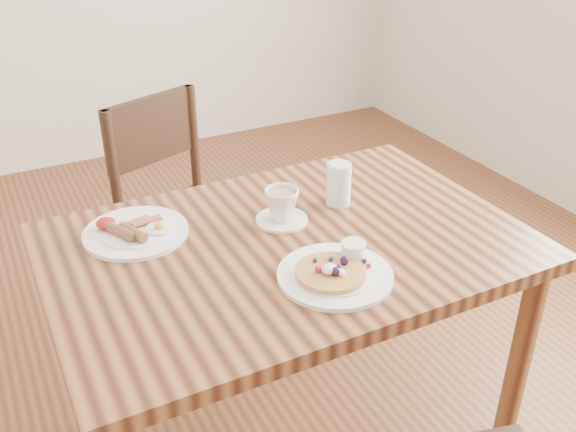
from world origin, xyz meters
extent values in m
cube|color=brown|center=(0.00, 0.00, 0.73)|extent=(1.20, 0.80, 0.04)
cylinder|color=brown|center=(0.54, -0.34, 0.35)|extent=(0.06, 0.06, 0.71)
cylinder|color=brown|center=(0.54, 0.34, 0.35)|extent=(0.06, 0.06, 0.71)
cylinder|color=brown|center=(-0.54, 0.34, 0.35)|extent=(0.06, 0.06, 0.71)
cube|color=black|center=(-0.03, 0.70, 0.45)|extent=(0.54, 0.54, 0.04)
cylinder|color=black|center=(-0.13, 0.47, 0.21)|extent=(0.04, 0.04, 0.43)
cylinder|color=black|center=(0.21, 0.59, 0.21)|extent=(0.04, 0.04, 0.43)
cylinder|color=black|center=(-0.26, 0.81, 0.21)|extent=(0.04, 0.04, 0.43)
cylinder|color=black|center=(0.08, 0.93, 0.21)|extent=(0.04, 0.04, 0.43)
cylinder|color=black|center=(0.08, 0.93, 0.67)|extent=(0.04, 0.04, 0.43)
cylinder|color=black|center=(-0.26, 0.81, 0.67)|extent=(0.04, 0.04, 0.43)
cube|color=black|center=(-0.09, 0.88, 0.76)|extent=(0.37, 0.16, 0.24)
cylinder|color=white|center=(0.02, -0.20, 0.76)|extent=(0.27, 0.27, 0.01)
cylinder|color=white|center=(0.02, -0.20, 0.76)|extent=(0.19, 0.19, 0.01)
cylinder|color=#B22D59|center=(0.07, -0.19, 0.77)|extent=(0.07, 0.07, 0.00)
cylinder|color=#C68C47|center=(0.00, -0.20, 0.77)|extent=(0.16, 0.16, 0.01)
ellipsoid|color=white|center=(0.00, -0.21, 0.79)|extent=(0.03, 0.03, 0.02)
ellipsoid|color=white|center=(0.01, -0.23, 0.79)|extent=(0.02, 0.02, 0.01)
cylinder|color=white|center=(0.09, -0.16, 0.79)|extent=(0.06, 0.06, 0.04)
cylinder|color=#591E07|center=(0.09, -0.16, 0.80)|extent=(0.05, 0.05, 0.00)
sphere|color=black|center=(0.03, -0.19, 0.79)|extent=(0.02, 0.02, 0.02)
sphere|color=#1E234C|center=(0.03, -0.16, 0.78)|extent=(0.01, 0.01, 0.01)
sphere|color=#1E234C|center=(0.00, -0.16, 0.78)|extent=(0.01, 0.01, 0.01)
sphere|color=#B21938|center=(-0.01, -0.19, 0.79)|extent=(0.02, 0.02, 0.02)
sphere|color=black|center=(0.00, -0.21, 0.79)|extent=(0.02, 0.02, 0.02)
sphere|color=#1E234C|center=(0.03, -0.22, 0.78)|extent=(0.01, 0.01, 0.01)
sphere|color=#1E234C|center=(0.09, -0.24, 0.77)|extent=(0.01, 0.01, 0.01)
sphere|color=#B21938|center=(0.10, -0.21, 0.77)|extent=(0.01, 0.01, 0.01)
cylinder|color=white|center=(-0.34, 0.21, 0.76)|extent=(0.27, 0.27, 0.01)
cylinder|color=white|center=(-0.34, 0.21, 0.76)|extent=(0.19, 0.19, 0.01)
cylinder|color=brown|center=(-0.38, 0.19, 0.78)|extent=(0.06, 0.10, 0.03)
cylinder|color=brown|center=(-0.35, 0.17, 0.78)|extent=(0.06, 0.10, 0.03)
cube|color=maroon|center=(-0.33, 0.24, 0.77)|extent=(0.08, 0.04, 0.01)
cube|color=maroon|center=(-0.30, 0.22, 0.77)|extent=(0.08, 0.03, 0.01)
cylinder|color=white|center=(-0.28, 0.18, 0.77)|extent=(0.07, 0.07, 0.00)
ellipsoid|color=yellow|center=(-0.28, 0.18, 0.78)|extent=(0.03, 0.03, 0.01)
ellipsoid|color=#A5190F|center=(-0.40, 0.25, 0.78)|extent=(0.05, 0.05, 0.03)
cylinder|color=white|center=(0.03, 0.10, 0.75)|extent=(0.14, 0.14, 0.01)
imported|color=white|center=(0.03, 0.10, 0.80)|extent=(0.13, 0.13, 0.09)
cylinder|color=tan|center=(0.03, 0.10, 0.83)|extent=(0.07, 0.07, 0.00)
cylinder|color=silver|center=(0.22, 0.11, 0.81)|extent=(0.07, 0.07, 0.12)
camera|label=1|loc=(-0.64, -1.24, 1.60)|focal=40.00mm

